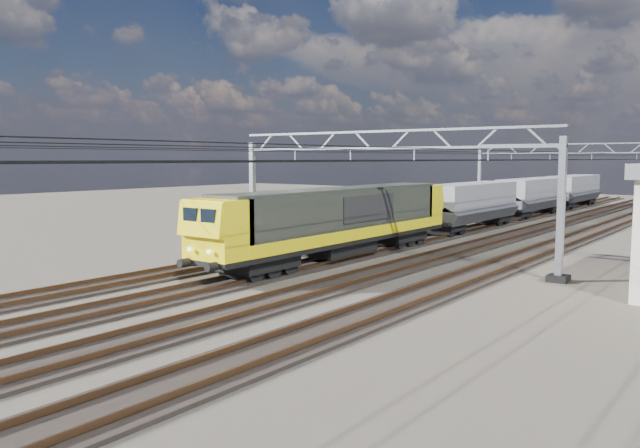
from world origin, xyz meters
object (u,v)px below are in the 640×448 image
Objects in this scene: catenary_gantry_far at (570,176)px; hopper_wagon_third at (573,188)px; locomotive at (339,218)px; hopper_wagon_lead at (471,202)px; hopper_wagon_mid at (532,194)px; catenary_gantry_mid at (381,190)px.

hopper_wagon_third is at bearing 102.53° from catenary_gantry_far.
hopper_wagon_lead is (-0.00, 17.70, -0.09)m from locomotive.
hopper_wagon_mid is (0.00, 14.20, 0.00)m from hopper_wagon_lead.
hopper_wagon_lead is 28.40m from hopper_wagon_third.
catenary_gantry_far is 37.18m from locomotive.
locomotive reaches higher than hopper_wagon_mid.
locomotive is 31.90m from hopper_wagon_mid.
locomotive is at bearing -93.09° from catenary_gantry_far.
catenary_gantry_mid is at bearing 28.62° from locomotive.
hopper_wagon_mid is at bearing -111.06° from catenary_gantry_far.
hopper_wagon_third is (0.00, 28.40, 0.00)m from hopper_wagon_lead.
catenary_gantry_far is at bearing 86.91° from locomotive.
hopper_wagon_mid is (-0.00, 31.90, -0.09)m from locomotive.
catenary_gantry_far is 1.53× the size of hopper_wagon_third.
catenary_gantry_mid reaches higher than hopper_wagon_lead.
catenary_gantry_far is at bearing 68.94° from hopper_wagon_mid.
catenary_gantry_far is 5.81m from hopper_wagon_mid.
catenary_gantry_far is 9.37m from hopper_wagon_third.
hopper_wagon_third is at bearing 90.00° from hopper_wagon_mid.
hopper_wagon_third is at bearing 90.00° from hopper_wagon_lead.
catenary_gantry_mid is 1.53× the size of hopper_wagon_third.
locomotive is at bearing -90.00° from hopper_wagon_mid.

